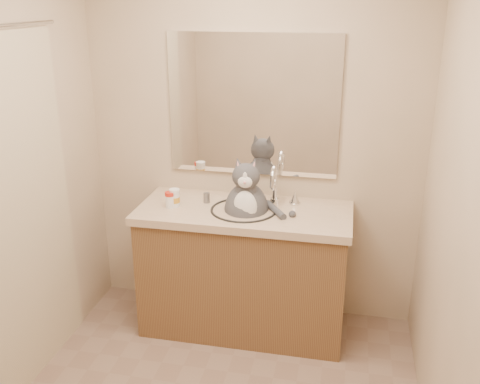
% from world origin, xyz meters
% --- Properties ---
extents(room, '(2.22, 2.52, 2.42)m').
position_xyz_m(room, '(0.00, 0.00, 1.20)').
color(room, '#876E5D').
rests_on(room, ground).
extents(vanity, '(1.34, 0.59, 1.12)m').
position_xyz_m(vanity, '(0.00, 0.96, 0.44)').
color(vanity, brown).
rests_on(vanity, ground).
extents(mirror, '(1.10, 0.02, 0.90)m').
position_xyz_m(mirror, '(0.00, 1.24, 1.45)').
color(mirror, white).
rests_on(mirror, room).
extents(shower_curtain, '(0.02, 1.30, 1.93)m').
position_xyz_m(shower_curtain, '(-1.05, 0.10, 1.03)').
color(shower_curtain, beige).
rests_on(shower_curtain, ground).
extents(cat, '(0.42, 0.34, 0.55)m').
position_xyz_m(cat, '(0.02, 0.95, 0.87)').
color(cat, '#4A4A4F').
rests_on(cat, vanity).
extents(pill_bottle_redcap, '(0.07, 0.07, 0.10)m').
position_xyz_m(pill_bottle_redcap, '(-0.46, 0.90, 0.90)').
color(pill_bottle_redcap, white).
rests_on(pill_bottle_redcap, vanity).
extents(pill_bottle_orange, '(0.09, 0.09, 0.11)m').
position_xyz_m(pill_bottle_orange, '(-0.44, 0.92, 0.90)').
color(pill_bottle_orange, white).
rests_on(pill_bottle_orange, vanity).
extents(grey_canister, '(0.05, 0.05, 0.07)m').
position_xyz_m(grey_canister, '(-0.26, 1.03, 0.88)').
color(grey_canister, slate).
rests_on(grey_canister, vanity).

